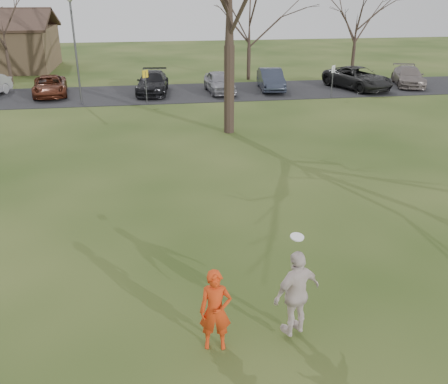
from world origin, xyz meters
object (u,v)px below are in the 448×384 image
Objects in this scene: lamp_post at (74,38)px; car_7 at (408,76)px; car_2 at (50,86)px; car_5 at (271,79)px; car_4 at (219,82)px; car_3 at (153,83)px; player_defender at (215,311)px; catching_play at (297,293)px; car_6 at (358,78)px.

car_7 is at bearing 6.21° from lamp_post.
lamp_post is (2.33, -2.98, 3.29)m from car_2.
car_4 is at bearing -168.80° from car_5.
car_4 is 0.91× the size of car_7.
lamp_post is (-4.45, -2.67, 3.22)m from car_3.
car_7 is 0.73× the size of lamp_post.
car_3 is (-0.69, 25.54, -0.13)m from player_defender.
catching_play is at bearing -78.97° from car_3.
lamp_post is (-5.14, 22.87, 3.09)m from player_defender.
lamp_post reaches higher than car_4.
car_3 is 1.12× the size of car_5.
car_5 is 13.31m from lamp_post.
car_4 is 0.77× the size of car_6.
lamp_post is at bearing -59.79° from car_2.
car_7 is at bearing -8.88° from car_2.
car_7 reaches higher than car_2.
car_6 is at bearing 0.35° from car_5.
car_2 is 27.38m from catching_play.
car_6 is at bearing -10.58° from car_2.
car_2 is 25.36m from car_7.
car_5 is 2.02× the size of catching_play.
car_4 is at bearing 89.38° from player_defender.
player_defender is 28.36m from car_6.
car_2 is at bearing 158.05° from car_6.
car_4 is at bearing 159.56° from car_6.
car_5 is 6.20m from car_6.
catching_play is (1.65, 0.04, 0.20)m from player_defender.
car_4 reaches higher than car_7.
catching_play reaches higher than car_4.
player_defender is 25.55m from car_3.
player_defender is 31.05m from car_7.
car_4 is 14.06m from car_7.
car_2 is at bearing 128.02° from lamp_post.
lamp_post reaches higher than car_5.
car_3 is 14.41m from car_6.
car_7 is (14.06, 0.33, -0.04)m from car_4.
lamp_post is at bearing 106.55° from catching_play.
player_defender is at bearing -138.08° from car_6.
car_2 is 21.19m from car_6.
catching_play reaches higher than car_7.
car_6 is at bearing 69.18° from player_defender.
car_5 is at bearing 155.50° from car_6.
player_defender is 1.66m from catching_play.
player_defender is 0.42× the size of car_4.
lamp_post is at bearing -156.08° from car_7.
car_2 is 15.00m from car_5.
car_7 is at bearing -2.32° from car_4.
catching_play reaches higher than player_defender.
car_7 is (10.36, -0.02, -0.05)m from car_5.
car_4 is 3.72m from car_5.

